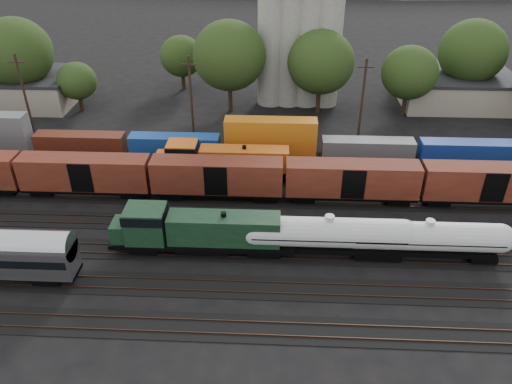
{
  "coord_description": "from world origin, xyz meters",
  "views": [
    {
      "loc": [
        0.27,
        -44.4,
        31.68
      ],
      "look_at": [
        -1.89,
        2.0,
        3.0
      ],
      "focal_mm": 35.0,
      "sensor_mm": 36.0,
      "label": 1
    }
  ],
  "objects_px": {
    "green_locomotive": "(192,230)",
    "tank_car_a": "(328,234)",
    "orange_locomotive": "(219,160)",
    "grain_silo": "(299,36)"
  },
  "relations": [
    {
      "from": "orange_locomotive",
      "to": "grain_silo",
      "type": "relative_size",
      "value": 0.63
    },
    {
      "from": "orange_locomotive",
      "to": "tank_car_a",
      "type": "bearing_deg",
      "value": -50.72
    },
    {
      "from": "green_locomotive",
      "to": "orange_locomotive",
      "type": "distance_m",
      "value": 15.04
    },
    {
      "from": "green_locomotive",
      "to": "tank_car_a",
      "type": "relative_size",
      "value": 1.05
    },
    {
      "from": "orange_locomotive",
      "to": "grain_silo",
      "type": "xyz_separation_m",
      "value": [
        10.08,
        26.0,
        8.66
      ]
    },
    {
      "from": "tank_car_a",
      "to": "orange_locomotive",
      "type": "height_order",
      "value": "tank_car_a"
    },
    {
      "from": "green_locomotive",
      "to": "grain_silo",
      "type": "xyz_separation_m",
      "value": [
        11.17,
        41.0,
        8.51
      ]
    },
    {
      "from": "green_locomotive",
      "to": "orange_locomotive",
      "type": "relative_size",
      "value": 1.0
    },
    {
      "from": "tank_car_a",
      "to": "orange_locomotive",
      "type": "relative_size",
      "value": 0.96
    },
    {
      "from": "orange_locomotive",
      "to": "green_locomotive",
      "type": "bearing_deg",
      "value": -94.13
    }
  ]
}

